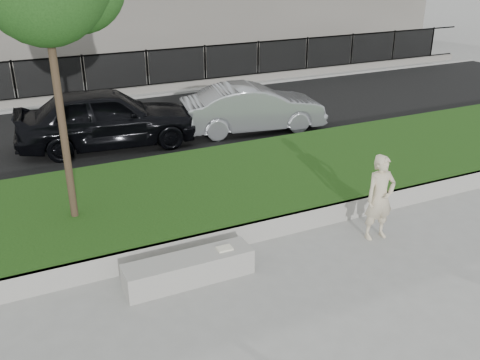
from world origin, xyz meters
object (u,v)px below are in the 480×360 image
book (225,248)px  car_silver (253,108)px  stone_bench (189,269)px  man (380,198)px  car_dark (107,117)px

book → car_silver: bearing=60.9°
stone_bench → book: book is taller
man → car_silver: man is taller
stone_bench → car_silver: bearing=55.7°
book → car_silver: 7.30m
man → car_silver: bearing=87.8°
man → car_silver: 6.48m
man → car_silver: size_ratio=0.40×
book → car_dark: bearing=94.2°
car_dark → car_silver: bearing=-90.1°
man → book: (-2.96, 0.14, -0.36)m
stone_bench → book: (0.61, -0.01, 0.23)m
stone_bench → man: (3.58, -0.15, 0.58)m
stone_bench → car_silver: size_ratio=0.51×
man → book: bearing=-178.6°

